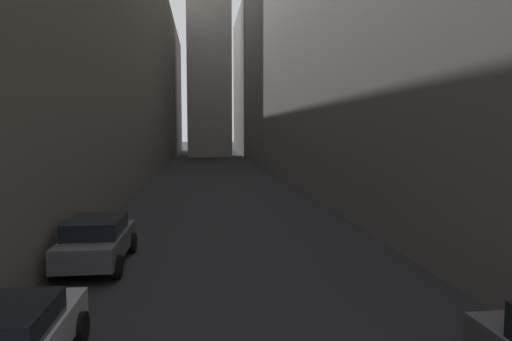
{
  "coord_description": "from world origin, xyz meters",
  "views": [
    {
      "loc": [
        -1.13,
        4.9,
        4.16
      ],
      "look_at": [
        0.0,
        14.66,
        3.31
      ],
      "focal_mm": 32.32,
      "sensor_mm": 36.0,
      "label": 1
    }
  ],
  "objects": [
    {
      "name": "building_block_right",
      "position": [
        12.09,
        50.0,
        12.9
      ],
      "size": [
        13.19,
        108.0,
        25.79
      ],
      "primitive_type": "cube",
      "color": "slate",
      "rests_on": "ground"
    },
    {
      "name": "building_block_left",
      "position": [
        -12.77,
        50.0,
        10.91
      ],
      "size": [
        14.54,
        108.0,
        21.82
      ],
      "primitive_type": "cube",
      "color": "#60594F",
      "rests_on": "ground"
    },
    {
      "name": "ground_plane",
      "position": [
        0.0,
        48.0,
        0.0
      ],
      "size": [
        264.0,
        264.0,
        0.0
      ],
      "primitive_type": "plane",
      "color": "#232326"
    },
    {
      "name": "parked_car_left_third",
      "position": [
        -4.4,
        19.32,
        0.8
      ],
      "size": [
        1.91,
        4.19,
        1.5
      ],
      "rotation": [
        0.0,
        0.0,
        1.57
      ],
      "color": "#4C4C51",
      "rests_on": "ground"
    }
  ]
}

